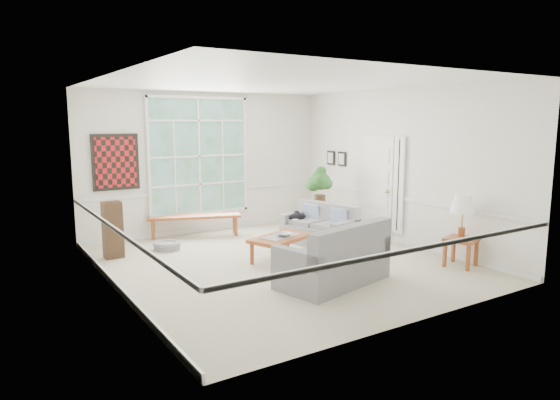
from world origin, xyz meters
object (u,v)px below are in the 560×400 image
object	(u,v)px
end_table	(318,219)
loveseat_right	(319,224)
coffee_table	(281,248)
loveseat_front	(333,253)
side_table	(461,252)

from	to	relation	value
end_table	loveseat_right	bearing A→B (deg)	-124.99
loveseat_right	end_table	distance (m)	1.01
coffee_table	loveseat_right	bearing A→B (deg)	5.06
loveseat_front	loveseat_right	bearing A→B (deg)	45.29
coffee_table	end_table	world-z (taller)	end_table
coffee_table	end_table	bearing A→B (deg)	17.81
loveseat_front	coffee_table	distance (m)	1.47
loveseat_right	end_table	xyz separation A→B (m)	(0.58, 0.82, -0.08)
loveseat_right	side_table	distance (m)	2.71
loveseat_right	loveseat_front	xyz separation A→B (m)	(-1.25, -2.02, 0.07)
loveseat_right	coffee_table	world-z (taller)	loveseat_right
loveseat_right	end_table	bearing A→B (deg)	41.42
loveseat_right	loveseat_front	distance (m)	2.38
side_table	coffee_table	bearing A→B (deg)	140.54
coffee_table	side_table	bearing A→B (deg)	-59.16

